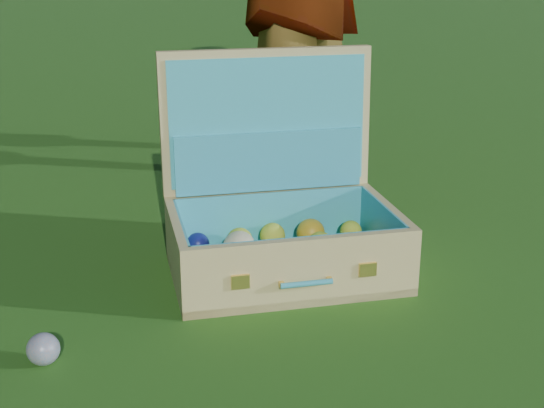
{
  "coord_description": "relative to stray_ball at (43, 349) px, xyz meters",
  "views": [
    {
      "loc": [
        -0.87,
        -1.53,
        0.77
      ],
      "look_at": [
        -0.09,
        0.06,
        0.16
      ],
      "focal_mm": 50.0,
      "sensor_mm": 36.0,
      "label": 1
    }
  ],
  "objects": [
    {
      "name": "ground",
      "position": [
        0.7,
        0.18,
        -0.03
      ],
      "size": [
        60.0,
        60.0,
        0.0
      ],
      "primitive_type": "plane",
      "color": "#215114",
      "rests_on": "ground"
    },
    {
      "name": "stray_ball",
      "position": [
        0.0,
        0.0,
        0.0
      ],
      "size": [
        0.06,
        0.06,
        0.06
      ],
      "primitive_type": "sphere",
      "color": "teal",
      "rests_on": "ground"
    },
    {
      "name": "suitcase",
      "position": [
        0.62,
        0.23,
        0.11
      ],
      "size": [
        0.62,
        0.52,
        0.53
      ],
      "rotation": [
        0.0,
        0.0,
        -0.23
      ],
      "color": "tan",
      "rests_on": "ground"
    }
  ]
}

